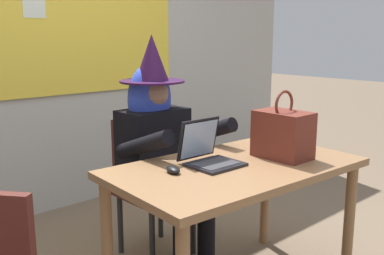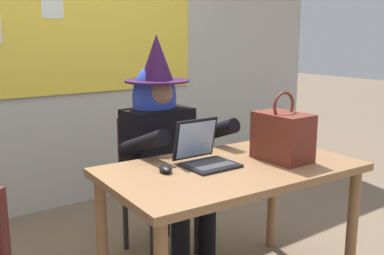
% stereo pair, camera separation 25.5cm
% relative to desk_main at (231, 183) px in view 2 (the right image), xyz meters
% --- Properties ---
extents(wall_back_bulletin, '(5.63, 2.05, 2.92)m').
position_rel_desk_main_xyz_m(wall_back_bulletin, '(-0.18, 1.86, 0.82)').
color(wall_back_bulletin, '#B2B2AD').
rests_on(wall_back_bulletin, ground).
extents(desk_main, '(1.37, 0.83, 0.75)m').
position_rel_desk_main_xyz_m(desk_main, '(0.00, 0.00, 0.00)').
color(desk_main, '#8E6642').
rests_on(desk_main, ground).
extents(chair_at_desk, '(0.43, 0.43, 0.90)m').
position_rel_desk_main_xyz_m(chair_at_desk, '(-0.03, 0.74, -0.15)').
color(chair_at_desk, '#4C1E19').
rests_on(chair_at_desk, ground).
extents(person_costumed, '(0.60, 0.67, 1.43)m').
position_rel_desk_main_xyz_m(person_costumed, '(-0.03, 0.62, 0.13)').
color(person_costumed, black).
rests_on(person_costumed, ground).
extents(laptop, '(0.27, 0.28, 0.23)m').
position_rel_desk_main_xyz_m(laptop, '(-0.10, 0.11, 0.15)').
color(laptop, black).
rests_on(laptop, desk_main).
extents(computer_mouse, '(0.08, 0.12, 0.03)m').
position_rel_desk_main_xyz_m(computer_mouse, '(-0.34, 0.11, 0.11)').
color(computer_mouse, black).
rests_on(computer_mouse, desk_main).
extents(handbag, '(0.20, 0.30, 0.38)m').
position_rel_desk_main_xyz_m(handbag, '(0.29, -0.08, 0.23)').
color(handbag, maroon).
rests_on(handbag, desk_main).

